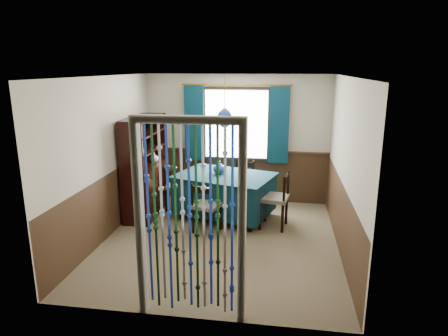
% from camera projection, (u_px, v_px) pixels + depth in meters
% --- Properties ---
extents(floor, '(4.00, 4.00, 0.00)m').
position_uv_depth(floor, '(220.00, 240.00, 6.23)').
color(floor, brown).
rests_on(floor, ground).
extents(ceiling, '(4.00, 4.00, 0.00)m').
position_uv_depth(ceiling, '(220.00, 76.00, 5.61)').
color(ceiling, silver).
rests_on(ceiling, ground).
extents(wall_back, '(3.60, 0.00, 3.60)m').
position_uv_depth(wall_back, '(236.00, 139.00, 7.83)').
color(wall_back, '#BBB299').
rests_on(wall_back, ground).
extents(wall_front, '(3.60, 0.00, 3.60)m').
position_uv_depth(wall_front, '(188.00, 209.00, 4.00)').
color(wall_front, '#BBB299').
rests_on(wall_front, ground).
extents(wall_left, '(0.00, 4.00, 4.00)m').
position_uv_depth(wall_left, '(106.00, 159.00, 6.18)').
color(wall_left, '#BBB299').
rests_on(wall_left, ground).
extents(wall_right, '(0.00, 4.00, 4.00)m').
position_uv_depth(wall_right, '(345.00, 167.00, 5.65)').
color(wall_right, '#BBB299').
rests_on(wall_right, ground).
extents(wainscot_back, '(3.60, 0.00, 3.60)m').
position_uv_depth(wainscot_back, '(236.00, 176.00, 8.00)').
color(wainscot_back, '#392515').
rests_on(wainscot_back, ground).
extents(wainscot_front, '(3.60, 0.00, 3.60)m').
position_uv_depth(wainscot_front, '(190.00, 275.00, 4.20)').
color(wainscot_front, '#392515').
rests_on(wainscot_front, ground).
extents(wainscot_left, '(0.00, 4.00, 4.00)m').
position_uv_depth(wainscot_left, '(110.00, 204.00, 6.37)').
color(wainscot_left, '#392515').
rests_on(wainscot_left, ground).
extents(wainscot_right, '(0.00, 4.00, 4.00)m').
position_uv_depth(wainscot_right, '(340.00, 217.00, 5.84)').
color(wainscot_right, '#392515').
rests_on(wainscot_right, ground).
extents(window, '(1.32, 0.12, 1.42)m').
position_uv_depth(window, '(236.00, 124.00, 7.71)').
color(window, black).
rests_on(window, wall_back).
extents(doorway, '(1.16, 0.12, 2.18)m').
position_uv_depth(doorway, '(190.00, 225.00, 4.11)').
color(doorway, silver).
rests_on(doorway, ground).
extents(dining_table, '(1.90, 1.56, 0.79)m').
position_uv_depth(dining_table, '(225.00, 193.00, 7.08)').
color(dining_table, '#0A2836').
rests_on(dining_table, floor).
extents(chair_near, '(0.51, 0.50, 0.84)m').
position_uv_depth(chair_near, '(206.00, 206.00, 6.43)').
color(chair_near, black).
rests_on(chair_near, floor).
extents(chair_far, '(0.52, 0.51, 0.86)m').
position_uv_depth(chair_far, '(242.00, 182.00, 7.74)').
color(chair_far, black).
rests_on(chair_far, floor).
extents(chair_left, '(0.50, 0.51, 0.87)m').
position_uv_depth(chair_left, '(177.00, 186.00, 7.44)').
color(chair_left, black).
rests_on(chair_left, floor).
extents(chair_right, '(0.52, 0.54, 0.95)m').
position_uv_depth(chair_right, '(276.00, 199.00, 6.63)').
color(chair_right, black).
rests_on(chair_right, floor).
extents(sideboard, '(0.51, 1.37, 1.78)m').
position_uv_depth(sideboard, '(145.00, 181.00, 7.27)').
color(sideboard, black).
rests_on(sideboard, floor).
extents(pendant_lamp, '(0.26, 0.26, 0.88)m').
position_uv_depth(pendant_lamp, '(225.00, 118.00, 6.75)').
color(pendant_lamp, olive).
rests_on(pendant_lamp, ceiling).
extents(vase_table, '(0.21, 0.21, 0.21)m').
position_uv_depth(vase_table, '(219.00, 168.00, 7.05)').
color(vase_table, navy).
rests_on(vase_table, dining_table).
extents(bowl_shelf, '(0.21, 0.21, 0.05)m').
position_uv_depth(bowl_shelf, '(141.00, 151.00, 6.80)').
color(bowl_shelf, beige).
rests_on(bowl_shelf, sideboard).
extents(vase_sideboard, '(0.23, 0.23, 0.19)m').
position_uv_depth(vase_sideboard, '(154.00, 157.00, 7.52)').
color(vase_sideboard, beige).
rests_on(vase_sideboard, sideboard).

